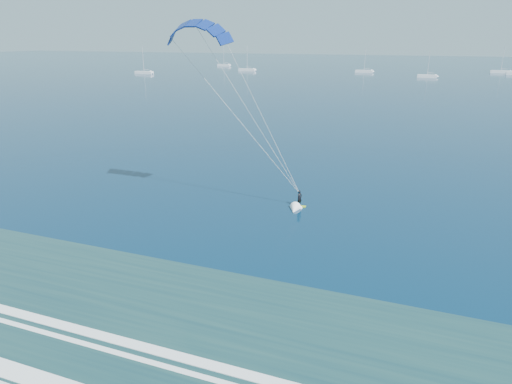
{
  "coord_description": "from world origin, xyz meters",
  "views": [
    {
      "loc": [
        17.43,
        -7.93,
        16.25
      ],
      "look_at": [
        4.16,
        26.99,
        3.51
      ],
      "focal_mm": 32.0,
      "sensor_mm": 36.0,
      "label": 1
    }
  ],
  "objects_px": {
    "sailboat_3": "(427,76)",
    "sailboat_2": "(364,71)",
    "sailboat_1": "(247,70)",
    "sailboat_7": "(224,65)",
    "sailboat_4": "(501,72)",
    "sailboat_0": "(144,72)",
    "kitesurfer_rig": "(248,111)"
  },
  "relations": [
    {
      "from": "sailboat_0",
      "to": "sailboat_2",
      "type": "bearing_deg",
      "value": 25.22
    },
    {
      "from": "sailboat_0",
      "to": "sailboat_2",
      "type": "height_order",
      "value": "sailboat_0"
    },
    {
      "from": "kitesurfer_rig",
      "to": "sailboat_1",
      "type": "height_order",
      "value": "kitesurfer_rig"
    },
    {
      "from": "sailboat_3",
      "to": "kitesurfer_rig",
      "type": "bearing_deg",
      "value": -94.45
    },
    {
      "from": "kitesurfer_rig",
      "to": "sailboat_7",
      "type": "bearing_deg",
      "value": 115.24
    },
    {
      "from": "sailboat_2",
      "to": "sailboat_4",
      "type": "height_order",
      "value": "sailboat_4"
    },
    {
      "from": "sailboat_7",
      "to": "sailboat_3",
      "type": "bearing_deg",
      "value": -19.7
    },
    {
      "from": "sailboat_4",
      "to": "sailboat_7",
      "type": "relative_size",
      "value": 1.03
    },
    {
      "from": "sailboat_4",
      "to": "sailboat_7",
      "type": "xyz_separation_m",
      "value": [
        -144.23,
        0.28,
        0.01
      ]
    },
    {
      "from": "sailboat_1",
      "to": "sailboat_7",
      "type": "xyz_separation_m",
      "value": [
        -27.04,
        31.15,
        0.01
      ]
    },
    {
      "from": "sailboat_0",
      "to": "sailboat_2",
      "type": "xyz_separation_m",
      "value": [
        94.11,
        44.32,
        -0.01
      ]
    },
    {
      "from": "sailboat_0",
      "to": "sailboat_7",
      "type": "relative_size",
      "value": 1.0
    },
    {
      "from": "sailboat_4",
      "to": "sailboat_7",
      "type": "bearing_deg",
      "value": 179.89
    },
    {
      "from": "sailboat_0",
      "to": "sailboat_2",
      "type": "distance_m",
      "value": 104.02
    },
    {
      "from": "sailboat_0",
      "to": "sailboat_4",
      "type": "distance_m",
      "value": 168.01
    },
    {
      "from": "sailboat_0",
      "to": "sailboat_3",
      "type": "bearing_deg",
      "value": 11.36
    },
    {
      "from": "sailboat_0",
      "to": "sailboat_3",
      "type": "relative_size",
      "value": 1.1
    },
    {
      "from": "sailboat_1",
      "to": "sailboat_7",
      "type": "height_order",
      "value": "sailboat_7"
    },
    {
      "from": "sailboat_3",
      "to": "sailboat_2",
      "type": "bearing_deg",
      "value": 145.88
    },
    {
      "from": "sailboat_3",
      "to": "sailboat_7",
      "type": "height_order",
      "value": "sailboat_7"
    },
    {
      "from": "kitesurfer_rig",
      "to": "sailboat_3",
      "type": "distance_m",
      "value": 170.47
    },
    {
      "from": "kitesurfer_rig",
      "to": "sailboat_3",
      "type": "relative_size",
      "value": 1.71
    },
    {
      "from": "sailboat_1",
      "to": "sailboat_0",
      "type": "bearing_deg",
      "value": -138.33
    },
    {
      "from": "sailboat_3",
      "to": "sailboat_7",
      "type": "xyz_separation_m",
      "value": [
        -112.17,
        40.16,
        0.02
      ]
    },
    {
      "from": "sailboat_1",
      "to": "sailboat_2",
      "type": "bearing_deg",
      "value": 10.66
    },
    {
      "from": "sailboat_3",
      "to": "sailboat_4",
      "type": "distance_m",
      "value": 51.17
    },
    {
      "from": "sailboat_3",
      "to": "sailboat_4",
      "type": "bearing_deg",
      "value": 51.2
    },
    {
      "from": "sailboat_1",
      "to": "sailboat_7",
      "type": "relative_size",
      "value": 0.99
    },
    {
      "from": "sailboat_4",
      "to": "sailboat_2",
      "type": "bearing_deg",
      "value": -161.6
    },
    {
      "from": "sailboat_7",
      "to": "sailboat_2",
      "type": "bearing_deg",
      "value": -13.88
    },
    {
      "from": "kitesurfer_rig",
      "to": "sailboat_4",
      "type": "distance_m",
      "value": 214.62
    },
    {
      "from": "sailboat_0",
      "to": "sailboat_7",
      "type": "xyz_separation_m",
      "value": [
        10.86,
        64.89,
        0.01
      ]
    }
  ]
}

